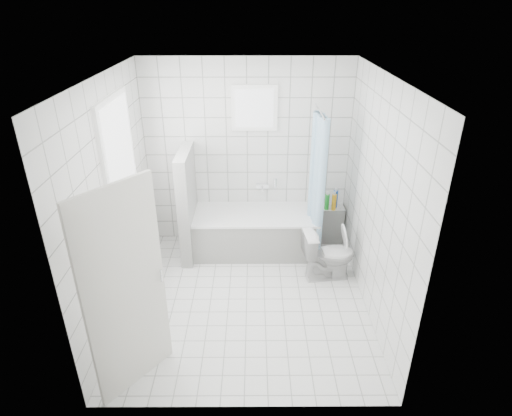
{
  "coord_description": "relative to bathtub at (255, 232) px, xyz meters",
  "views": [
    {
      "loc": [
        0.09,
        -4.11,
        3.27
      ],
      "look_at": [
        0.11,
        0.35,
        1.05
      ],
      "focal_mm": 30.0,
      "sensor_mm": 36.0,
      "label": 1
    }
  ],
  "objects": [
    {
      "name": "wall_right",
      "position": [
        1.29,
        -1.12,
        1.01
      ],
      "size": [
        0.02,
        3.0,
        2.6
      ],
      "primitive_type": "cube",
      "color": "white",
      "rests_on": "ground"
    },
    {
      "name": "window_sill",
      "position": [
        -1.42,
        -0.82,
        0.57
      ],
      "size": [
        0.18,
        1.02,
        0.08
      ],
      "primitive_type": "cube",
      "color": "white",
      "rests_on": "wall_left"
    },
    {
      "name": "tiled_ledge",
      "position": [
        1.08,
        0.25,
        -0.02
      ],
      "size": [
        0.4,
        0.24,
        0.55
      ],
      "primitive_type": "cube",
      "color": "white",
      "rests_on": "ground"
    },
    {
      "name": "wall_front",
      "position": [
        -0.11,
        -2.62,
        1.01
      ],
      "size": [
        2.8,
        0.02,
        2.6
      ],
      "primitive_type": "cube",
      "color": "white",
      "rests_on": "ground"
    },
    {
      "name": "toilet",
      "position": [
        0.92,
        -0.66,
        0.04
      ],
      "size": [
        0.69,
        0.45,
        0.66
      ],
      "primitive_type": "imported",
      "rotation": [
        0.0,
        0.0,
        1.69
      ],
      "color": "white",
      "rests_on": "ground"
    },
    {
      "name": "window_back",
      "position": [
        -0.01,
        0.33,
        1.66
      ],
      "size": [
        0.5,
        0.01,
        0.5
      ],
      "primitive_type": "cube",
      "color": "white",
      "rests_on": "wall_back"
    },
    {
      "name": "bathtub",
      "position": [
        0.0,
        0.0,
        0.0
      ],
      "size": [
        1.7,
        0.77,
        0.58
      ],
      "color": "white",
      "rests_on": "ground"
    },
    {
      "name": "ledge_bottles",
      "position": [
        1.09,
        0.21,
        0.38
      ],
      "size": [
        0.19,
        0.15,
        0.25
      ],
      "color": "#164EB3",
      "rests_on": "tiled_ledge"
    },
    {
      "name": "sill_bottles",
      "position": [
        -1.41,
        -0.87,
        0.75
      ],
      "size": [
        0.16,
        0.72,
        0.33
      ],
      "color": "#CE50AB",
      "rests_on": "window_sill"
    },
    {
      "name": "window_left",
      "position": [
        -1.47,
        -0.82,
        1.31
      ],
      "size": [
        0.01,
        0.9,
        1.4
      ],
      "primitive_type": "cube",
      "color": "white",
      "rests_on": "wall_left"
    },
    {
      "name": "door",
      "position": [
        -1.11,
        -2.29,
        0.71
      ],
      "size": [
        0.52,
        0.66,
        2.0
      ],
      "primitive_type": "cube",
      "rotation": [
        0.0,
        0.0,
        -0.66
      ],
      "color": "silver",
      "rests_on": "ground"
    },
    {
      "name": "curtain_rod",
      "position": [
        0.79,
        -0.02,
        1.71
      ],
      "size": [
        0.02,
        0.8,
        0.02
      ],
      "primitive_type": "cylinder",
      "rotation": [
        1.57,
        0.0,
        0.0
      ],
      "color": "silver",
      "rests_on": "wall_back"
    },
    {
      "name": "ceiling",
      "position": [
        -0.11,
        -1.12,
        2.31
      ],
      "size": [
        3.0,
        3.0,
        0.0
      ],
      "primitive_type": "plane",
      "rotation": [
        3.14,
        0.0,
        0.0
      ],
      "color": "white",
      "rests_on": "ground"
    },
    {
      "name": "partition_wall",
      "position": [
        -0.92,
        -0.05,
        0.46
      ],
      "size": [
        0.15,
        0.85,
        1.5
      ],
      "primitive_type": "cube",
      "color": "white",
      "rests_on": "ground"
    },
    {
      "name": "shower_curtain",
      "position": [
        0.79,
        -0.16,
        0.81
      ],
      "size": [
        0.14,
        0.48,
        1.78
      ],
      "primitive_type": null,
      "color": "#418FBF",
      "rests_on": "curtain_rod"
    },
    {
      "name": "tub_faucet",
      "position": [
        0.1,
        0.33,
        0.56
      ],
      "size": [
        0.18,
        0.06,
        0.06
      ],
      "primitive_type": "cube",
      "color": "silver",
      "rests_on": "wall_back"
    },
    {
      "name": "wall_back",
      "position": [
        -0.11,
        0.38,
        1.01
      ],
      "size": [
        2.8,
        0.02,
        2.6
      ],
      "primitive_type": "cube",
      "color": "white",
      "rests_on": "ground"
    },
    {
      "name": "ground",
      "position": [
        -0.11,
        -1.12,
        -0.29
      ],
      "size": [
        3.0,
        3.0,
        0.0
      ],
      "primitive_type": "plane",
      "color": "white",
      "rests_on": "ground"
    },
    {
      "name": "wall_left",
      "position": [
        -1.51,
        -1.12,
        1.01
      ],
      "size": [
        0.02,
        3.0,
        2.6
      ],
      "primitive_type": "cube",
      "color": "white",
      "rests_on": "ground"
    }
  ]
}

